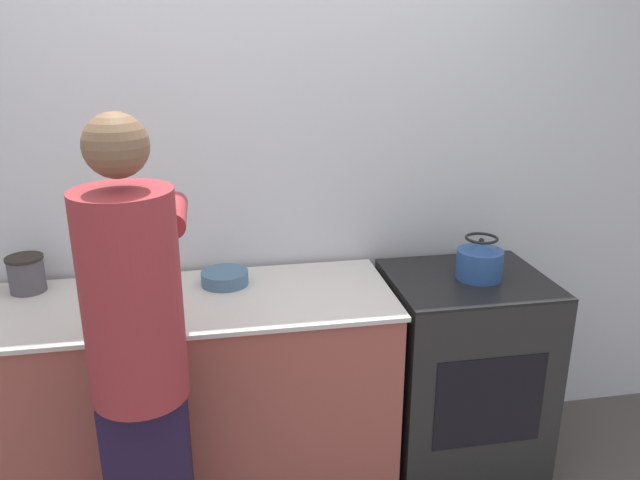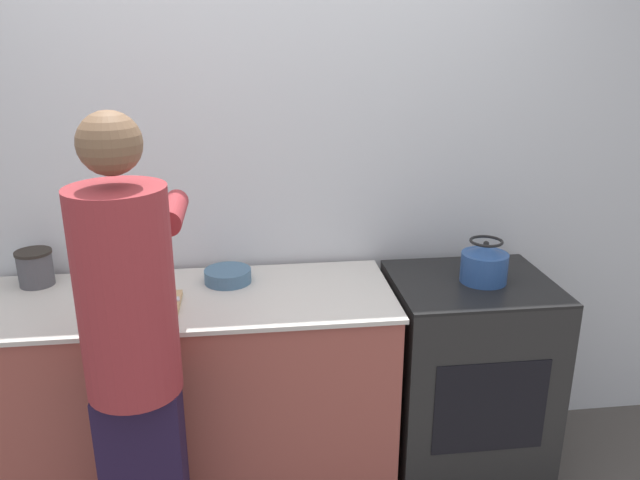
# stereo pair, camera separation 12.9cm
# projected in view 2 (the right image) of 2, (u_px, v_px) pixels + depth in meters

# --- Properties ---
(wall_back) EXTENTS (8.00, 0.05, 2.60)m
(wall_back) POSITION_uv_depth(u_px,v_px,m) (267.00, 182.00, 2.77)
(wall_back) COLOR silver
(wall_back) RESTS_ON ground_plane
(counter) EXTENTS (1.67, 0.63, 0.92)m
(counter) POSITION_uv_depth(u_px,v_px,m) (194.00, 396.00, 2.65)
(counter) COLOR #9E4C42
(counter) RESTS_ON ground_plane
(oven) EXTENTS (0.67, 0.58, 0.94)m
(oven) POSITION_uv_depth(u_px,v_px,m) (465.00, 378.00, 2.78)
(oven) COLOR black
(oven) RESTS_ON ground_plane
(person) EXTENTS (0.35, 0.59, 1.73)m
(person) POSITION_uv_depth(u_px,v_px,m) (133.00, 353.00, 2.02)
(person) COLOR #201532
(person) RESTS_ON ground_plane
(cutting_board) EXTENTS (0.28, 0.22, 0.02)m
(cutting_board) POSITION_uv_depth(u_px,v_px,m) (144.00, 304.00, 2.41)
(cutting_board) COLOR tan
(cutting_board) RESTS_ON counter
(knife) EXTENTS (0.21, 0.07, 0.01)m
(knife) POSITION_uv_depth(u_px,v_px,m) (150.00, 302.00, 2.40)
(knife) COLOR silver
(knife) RESTS_ON cutting_board
(kettle) EXTENTS (0.19, 0.19, 0.18)m
(kettle) POSITION_uv_depth(u_px,v_px,m) (484.00, 264.00, 2.60)
(kettle) COLOR #284C8C
(kettle) RESTS_ON oven
(bowl_prep) EXTENTS (0.20, 0.20, 0.06)m
(bowl_prep) POSITION_uv_depth(u_px,v_px,m) (228.00, 276.00, 2.64)
(bowl_prep) COLOR #426684
(bowl_prep) RESTS_ON counter
(canister_jar) EXTENTS (0.15, 0.15, 0.15)m
(canister_jar) POSITION_uv_depth(u_px,v_px,m) (35.00, 268.00, 2.60)
(canister_jar) COLOR #4C4C51
(canister_jar) RESTS_ON counter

